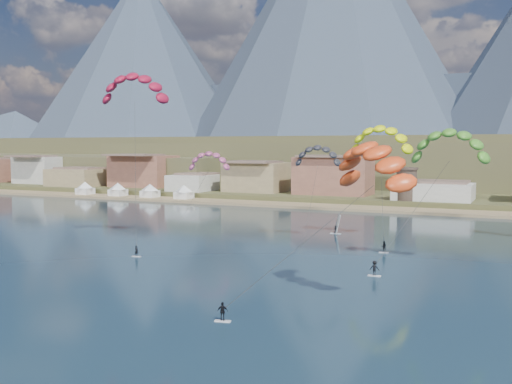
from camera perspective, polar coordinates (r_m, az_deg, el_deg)
ground at (r=56.66m, az=-14.18°, el=-12.52°), size 2400.00×2400.00×0.00m
beach at (r=152.65m, az=11.85°, el=-1.64°), size 2200.00×12.00×0.90m
land at (r=603.02m, az=21.78°, el=2.68°), size 2200.00×900.00×4.00m
foothills at (r=274.65m, az=22.54°, el=2.68°), size 940.00×210.00×18.00m
mountain_ridge at (r=877.11m, az=22.13°, el=13.02°), size 2060.00×480.00×400.00m
town at (r=180.15m, az=0.59°, el=1.87°), size 400.00×24.00×12.00m
watchtower at (r=158.90m, az=14.30°, el=0.77°), size 5.82×5.82×8.60m
beach_tents at (r=185.13m, az=-11.77°, el=0.51°), size 43.40×6.40×5.00m
kitesurfer_red at (r=101.14m, az=-11.63°, el=10.17°), size 14.33×14.51×30.05m
kitesurfer_yellow at (r=104.79m, az=11.93°, el=5.35°), size 11.57×15.56×22.44m
kitesurfer_orange at (r=62.75m, az=11.27°, el=3.21°), size 17.49×19.11×21.51m
kitesurfer_green at (r=83.40m, az=18.11°, el=4.63°), size 13.74×12.74×20.96m
distant_kite_pink at (r=121.90m, az=-4.54°, el=3.31°), size 9.42×7.08×16.94m
distant_kite_dark at (r=101.60m, az=5.98°, el=3.83°), size 8.59×6.27×18.04m
windsurfer at (r=111.02m, az=7.75°, el=-3.42°), size 2.11×2.30×3.66m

